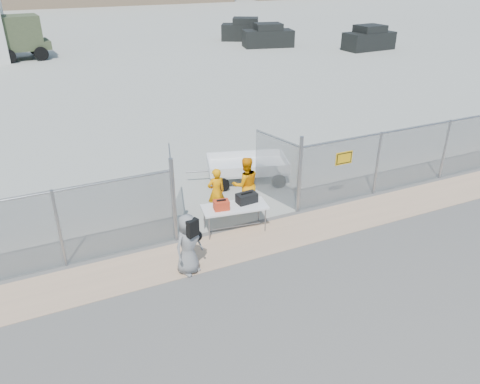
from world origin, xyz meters
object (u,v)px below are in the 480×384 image
folding_table (235,218)px  security_worker_left (216,192)px  security_worker_right (246,184)px  utility_trailer (247,169)px  visitor (188,244)px

folding_table → security_worker_left: security_worker_left is taller
security_worker_right → utility_trailer: size_ratio=0.49×
folding_table → visitor: 2.36m
security_worker_left → utility_trailer: bearing=-137.9°
folding_table → visitor: (-1.88, -1.37, 0.42)m
security_worker_right → utility_trailer: security_worker_right is taller
visitor → security_worker_left: bearing=31.0°
folding_table → security_worker_left: 1.19m
security_worker_left → security_worker_right: (0.93, -0.13, 0.12)m
security_worker_right → folding_table: bearing=58.1°
visitor → utility_trailer: visitor is taller
security_worker_right → security_worker_left: bearing=-0.5°
folding_table → utility_trailer: 3.53m
security_worker_left → visitor: 3.05m
security_worker_right → visitor: (-2.70, -2.36, -0.08)m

